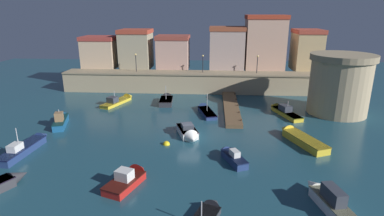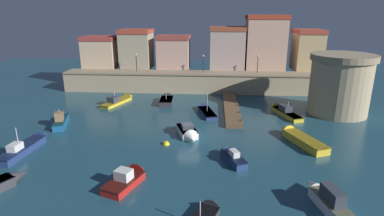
% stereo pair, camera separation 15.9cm
% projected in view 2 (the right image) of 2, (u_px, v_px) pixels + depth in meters
% --- Properties ---
extents(ground_plane, '(110.68, 110.68, 0.00)m').
position_uv_depth(ground_plane, '(189.00, 137.00, 35.08)').
color(ground_plane, '#1E4756').
extents(quay_wall, '(46.02, 4.09, 3.38)m').
position_uv_depth(quay_wall, '(198.00, 82.00, 53.93)').
color(quay_wall, tan).
rests_on(quay_wall, ground).
extents(old_town_backdrop, '(42.91, 6.12, 9.60)m').
position_uv_depth(old_town_backdrop, '(210.00, 48.00, 56.60)').
color(old_town_backdrop, '#D1B18E').
rests_on(old_town_backdrop, ground).
extents(fortress_tower, '(8.32, 8.32, 8.07)m').
position_uv_depth(fortress_tower, '(340.00, 84.00, 41.83)').
color(fortress_tower, tan).
rests_on(fortress_tower, ground).
extents(pier_dock, '(2.07, 15.65, 0.70)m').
position_uv_depth(pier_dock, '(231.00, 107.00, 44.76)').
color(pier_dock, brown).
rests_on(pier_dock, ground).
extents(quay_lamp_0, '(0.32, 0.32, 3.08)m').
position_uv_depth(quay_lamp_0, '(136.00, 59.00, 53.52)').
color(quay_lamp_0, black).
rests_on(quay_lamp_0, quay_wall).
extents(quay_lamp_1, '(0.32, 0.32, 2.98)m').
position_uv_depth(quay_lamp_1, '(203.00, 61.00, 52.76)').
color(quay_lamp_1, black).
rests_on(quay_lamp_1, quay_wall).
extents(quay_lamp_2, '(0.32, 0.32, 2.98)m').
position_uv_depth(quay_lamp_2, '(258.00, 61.00, 52.14)').
color(quay_lamp_2, black).
rests_on(quay_lamp_2, quay_wall).
extents(moored_boat_0, '(2.57, 6.64, 2.00)m').
position_uv_depth(moored_boat_0, '(329.00, 202.00, 22.19)').
color(moored_boat_0, white).
rests_on(moored_boat_0, ground).
extents(moored_boat_1, '(3.87, 7.22, 2.62)m').
position_uv_depth(moored_boat_1, '(120.00, 100.00, 47.99)').
color(moored_boat_1, gold).
rests_on(moored_boat_1, ground).
extents(moored_boat_2, '(4.23, 7.25, 1.57)m').
position_uv_depth(moored_boat_2, '(299.00, 138.00, 33.72)').
color(moored_boat_2, gold).
rests_on(moored_boat_2, ground).
extents(moored_boat_3, '(3.22, 4.99, 1.98)m').
position_uv_depth(moored_boat_3, '(129.00, 178.00, 25.65)').
color(moored_boat_3, red).
rests_on(moored_boat_3, ground).
extents(moored_boat_4, '(2.79, 4.52, 1.44)m').
position_uv_depth(moored_boat_4, '(231.00, 156.00, 29.49)').
color(moored_boat_4, navy).
rests_on(moored_boat_4, ground).
extents(moored_boat_6, '(1.90, 7.48, 3.15)m').
position_uv_depth(moored_boat_6, '(27.00, 146.00, 31.62)').
color(moored_boat_6, navy).
rests_on(moored_boat_6, ground).
extents(moored_boat_7, '(3.12, 6.50, 3.33)m').
position_uv_depth(moored_boat_7, '(205.00, 110.00, 43.48)').
color(moored_boat_7, navy).
rests_on(moored_boat_7, ground).
extents(moored_boat_8, '(3.64, 7.19, 2.44)m').
position_uv_depth(moored_boat_8, '(283.00, 111.00, 42.74)').
color(moored_boat_8, gold).
rests_on(moored_boat_8, ground).
extents(moored_boat_9, '(2.09, 4.86, 3.34)m').
position_uv_depth(moored_boat_9, '(167.00, 100.00, 47.81)').
color(moored_boat_9, '#333338').
rests_on(moored_boat_9, ground).
extents(moored_boat_10, '(3.10, 4.87, 1.78)m').
position_uv_depth(moored_boat_10, '(188.00, 133.00, 34.87)').
color(moored_boat_10, white).
rests_on(moored_boat_10, ground).
extents(moored_boat_11, '(2.90, 4.78, 2.35)m').
position_uv_depth(moored_boat_11, '(206.00, 215.00, 21.32)').
color(moored_boat_11, '#333338').
rests_on(moored_boat_11, ground).
extents(moored_boat_12, '(2.82, 5.92, 2.33)m').
position_uv_depth(moored_boat_12, '(62.00, 120.00, 38.82)').
color(moored_boat_12, '#195689').
rests_on(moored_boat_12, ground).
extents(mooring_buoy_0, '(0.75, 0.75, 0.75)m').
position_uv_depth(mooring_buoy_0, '(166.00, 144.00, 33.04)').
color(mooring_buoy_0, yellow).
rests_on(mooring_buoy_0, ground).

